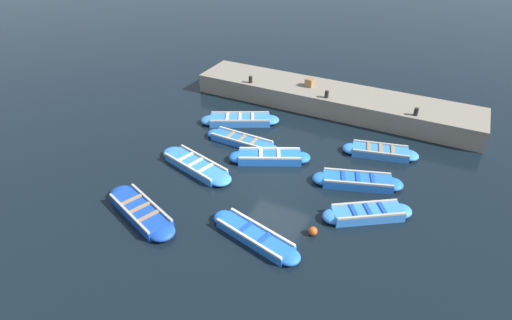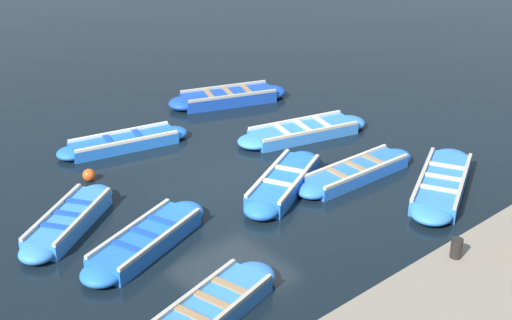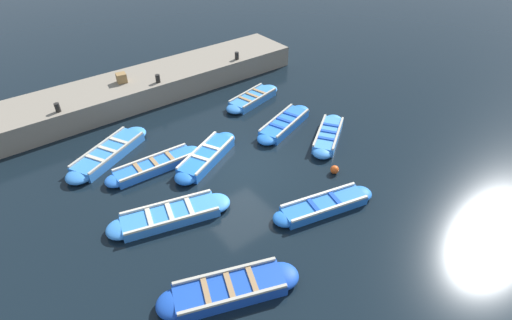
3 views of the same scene
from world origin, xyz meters
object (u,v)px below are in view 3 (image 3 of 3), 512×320
at_px(bollard_mid_north, 158,79).
at_px(bollard_mid_south, 57,108).
at_px(boat_stern_in, 253,99).
at_px(boat_far_corner, 170,215).
at_px(boat_end_of_row, 207,157).
at_px(boat_broadside, 230,290).
at_px(boat_drifting, 284,124).
at_px(buoy_orange_near, 335,170).
at_px(boat_bow_out, 155,166).
at_px(boat_outer_left, 324,206).
at_px(boat_centre, 109,153).
at_px(bollard_north, 237,56).
at_px(wooden_crate, 121,78).
at_px(boat_alongside, 328,135).

bearing_deg(bollard_mid_north, bollard_mid_south, 90.00).
bearing_deg(boat_stern_in, boat_far_corner, 124.26).
relative_size(boat_end_of_row, boat_broadside, 0.92).
distance_m(boat_drifting, buoy_orange_near, 3.38).
distance_m(boat_bow_out, boat_end_of_row, 1.83).
relative_size(boat_drifting, bollard_mid_south, 9.97).
height_order(boat_outer_left, boat_end_of_row, boat_end_of_row).
bearing_deg(boat_bow_out, boat_stern_in, -72.00).
distance_m(boat_drifting, boat_centre, 6.85).
bearing_deg(bollard_north, bollard_mid_north, 90.00).
height_order(bollard_mid_north, bollard_mid_south, same).
xyz_separation_m(boat_outer_left, boat_far_corner, (2.52, 3.98, 0.00)).
height_order(boat_bow_out, boat_outer_left, same).
distance_m(boat_far_corner, boat_centre, 4.24).
distance_m(boat_end_of_row, boat_stern_in, 4.76).
relative_size(boat_end_of_row, boat_stern_in, 1.04).
bearing_deg(boat_end_of_row, wooden_crate, 5.04).
xyz_separation_m(boat_end_of_row, wooden_crate, (5.98, 0.53, 1.01)).
height_order(boat_outer_left, bollard_mid_north, bollard_mid_north).
relative_size(boat_outer_left, boat_broadside, 0.95).
height_order(boat_outer_left, boat_drifting, boat_drifting).
bearing_deg(boat_end_of_row, buoy_orange_near, -136.75).
bearing_deg(boat_far_corner, boat_end_of_row, -52.74).
height_order(boat_end_of_row, buoy_orange_near, boat_end_of_row).
relative_size(boat_drifting, wooden_crate, 8.65).
bearing_deg(boat_far_corner, bollard_north, -47.02).
bearing_deg(boat_end_of_row, boat_stern_in, -57.67).
distance_m(boat_stern_in, boat_drifting, 2.56).
xyz_separation_m(boat_broadside, bollard_mid_south, (10.12, 0.98, 0.99)).
relative_size(boat_centre, buoy_orange_near, 12.80).
height_order(boat_bow_out, bollard_north, bollard_north).
distance_m(boat_bow_out, bollard_north, 7.97).
height_order(boat_outer_left, buoy_orange_near, boat_outer_left).
xyz_separation_m(boat_end_of_row, boat_alongside, (-1.68, -4.50, -0.01)).
xyz_separation_m(boat_stern_in, boat_broadside, (-7.66, 6.54, 0.02)).
xyz_separation_m(boat_bow_out, boat_alongside, (-2.37, -6.20, 0.02)).
xyz_separation_m(bollard_mid_north, buoy_orange_near, (-8.33, -2.41, -1.02)).
bearing_deg(bollard_mid_south, bollard_north, -90.00).
distance_m(boat_far_corner, bollard_mid_north, 7.62).
relative_size(bollard_north, bollard_mid_south, 1.00).
relative_size(boat_centre, bollard_north, 10.87).
bearing_deg(boat_drifting, boat_bow_out, 82.83).
xyz_separation_m(boat_bow_out, boat_outer_left, (-5.06, -3.23, -0.00)).
xyz_separation_m(boat_far_corner, boat_alongside, (0.18, -6.94, 0.02)).
bearing_deg(wooden_crate, boat_alongside, -146.71).
height_order(boat_outer_left, boat_stern_in, boat_stern_in).
bearing_deg(boat_bow_out, bollard_mid_south, 22.54).
distance_m(boat_centre, bollard_mid_south, 2.92).
distance_m(boat_bow_out, boat_far_corner, 2.65).
relative_size(boat_bow_out, boat_stern_in, 1.09).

